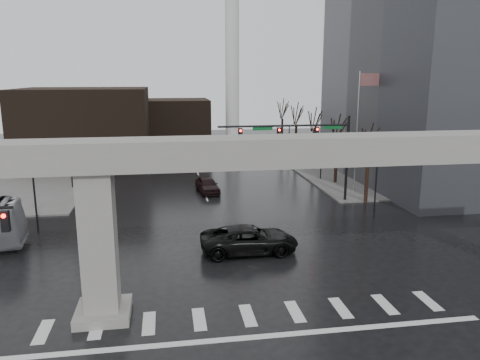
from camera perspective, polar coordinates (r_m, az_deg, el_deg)
The scene contains 21 objects.
ground at distance 24.87m, azimuth 0.55°, elevation -15.07°, with size 160.00×160.00×0.00m, color black.
sidewalk_ne at distance 65.91m, azimuth 17.88°, elevation 1.95°, with size 28.00×36.00×0.15m, color slate.
elevated_guideway at distance 22.76m, azimuth 3.72°, elevation 0.74°, with size 48.00×2.60×8.70m.
building_far_left at distance 64.87m, azimuth -18.28°, elevation 6.16°, with size 16.00×14.00×10.00m, color black.
building_far_mid at distance 74.12m, azimuth -7.77°, elevation 6.63°, with size 10.00×10.00×8.00m, color black.
smokestack at distance 68.43m, azimuth -0.96°, elevation 14.09°, with size 3.60×3.60×30.00m.
signal_mast_arm at distance 42.84m, azimuth 8.27°, elevation 4.79°, with size 12.12×0.43×8.00m.
flagpole_assembly at distance 47.83m, azimuth 14.48°, elevation 7.38°, with size 2.06×0.12×12.00m.
lamp_right_0 at distance 40.45m, azimuth 16.30°, elevation 0.56°, with size 1.22×0.32×5.11m.
lamp_right_1 at distance 53.22m, azimuth 9.91°, elevation 3.67°, with size 1.22×0.32×5.11m.
lamp_right_2 at distance 66.49m, azimuth 6.01°, elevation 5.54°, with size 1.22×0.32×5.11m.
lamp_left_0 at distance 37.90m, azimuth -23.83°, elevation -0.80°, with size 1.22×0.32×5.11m.
lamp_left_1 at distance 51.31m, azimuth -19.99°, elevation 2.77°, with size 1.22×0.32×5.11m.
lamp_left_2 at distance 64.96m, azimuth -17.75°, elevation 4.85°, with size 1.22×0.32×5.11m.
tree_right_0 at distance 44.58m, azimuth 15.26°, elevation 0.81°, with size 1.09×1.58×7.50m.
tree_right_1 at distance 51.83m, azimuth 11.67°, elevation 2.67°, with size 1.09×1.61×7.67m.
tree_right_2 at distance 59.27m, azimuth 8.96°, elevation 4.06°, with size 1.10×1.63×7.85m.
tree_right_3 at distance 66.84m, azimuth 6.86°, elevation 5.13°, with size 1.11×1.66×8.02m.
tree_right_4 at distance 74.50m, azimuth 5.18°, elevation 5.98°, with size 1.12×1.69×8.19m.
pickup_truck at distance 31.34m, azimuth 1.13°, elevation -7.26°, with size 2.99×6.49×1.80m, color black.
far_car at distance 47.24m, azimuth -4.00°, elevation -0.60°, with size 1.87×4.65×1.58m, color black.
Camera 1 is at (-3.70, -21.71, 11.54)m, focal length 35.00 mm.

